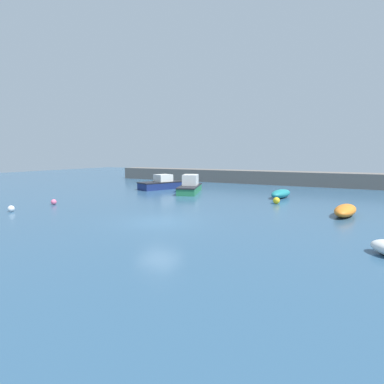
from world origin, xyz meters
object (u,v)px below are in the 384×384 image
at_px(rowboat_blue_near, 281,194).
at_px(mooring_buoy_pink, 54,202).
at_px(cabin_cruiser_white, 161,184).
at_px(mooring_buoy_yellow, 276,200).
at_px(rowboat_white_midwater, 345,210).
at_px(motorboat_with_cabin, 190,186).
at_px(mooring_buoy_white, 11,209).

bearing_deg(rowboat_blue_near, mooring_buoy_pink, 138.12).
bearing_deg(cabin_cruiser_white, mooring_buoy_yellow, 95.51).
distance_m(rowboat_blue_near, mooring_buoy_pink, 20.48).
bearing_deg(rowboat_white_midwater, rowboat_blue_near, -131.19).
bearing_deg(motorboat_with_cabin, mooring_buoy_yellow, 52.48).
distance_m(motorboat_with_cabin, cabin_cruiser_white, 4.91).
distance_m(cabin_cruiser_white, mooring_buoy_white, 17.40).
height_order(cabin_cruiser_white, mooring_buoy_white, cabin_cruiser_white).
relative_size(rowboat_blue_near, mooring_buoy_pink, 8.31).
relative_size(rowboat_blue_near, mooring_buoy_white, 8.14).
xyz_separation_m(cabin_cruiser_white, mooring_buoy_yellow, (14.78, -4.78, -0.35)).
height_order(motorboat_with_cabin, mooring_buoy_white, motorboat_with_cabin).
bearing_deg(rowboat_blue_near, mooring_buoy_white, 144.99).
relative_size(rowboat_white_midwater, rowboat_blue_near, 0.99).
distance_m(mooring_buoy_white, mooring_buoy_pink, 3.54).
distance_m(mooring_buoy_yellow, mooring_buoy_pink, 18.68).
distance_m(motorboat_with_cabin, mooring_buoy_yellow, 10.63).
relative_size(rowboat_white_midwater, cabin_cruiser_white, 0.64).
bearing_deg(cabin_cruiser_white, rowboat_blue_near, 109.57).
bearing_deg(mooring_buoy_pink, rowboat_white_midwater, 15.69).
height_order(rowboat_blue_near, mooring_buoy_white, rowboat_blue_near).
bearing_deg(mooring_buoy_pink, mooring_buoy_yellow, 28.78).
xyz_separation_m(mooring_buoy_white, mooring_buoy_pink, (0.04, 3.54, -0.00)).
distance_m(motorboat_with_cabin, mooring_buoy_pink, 13.89).
relative_size(motorboat_with_cabin, cabin_cruiser_white, 1.12).
xyz_separation_m(cabin_cruiser_white, rowboat_blue_near, (14.39, -0.97, -0.23)).
xyz_separation_m(cabin_cruiser_white, mooring_buoy_white, (-1.64, -17.32, -0.40)).
height_order(mooring_buoy_yellow, mooring_buoy_pink, mooring_buoy_yellow).
bearing_deg(rowboat_blue_near, cabin_cruiser_white, 95.56).
relative_size(rowboat_white_midwater, mooring_buoy_pink, 8.19).
xyz_separation_m(mooring_buoy_yellow, mooring_buoy_white, (-16.42, -12.54, -0.05)).
height_order(mooring_buoy_white, mooring_buoy_pink, mooring_buoy_white).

